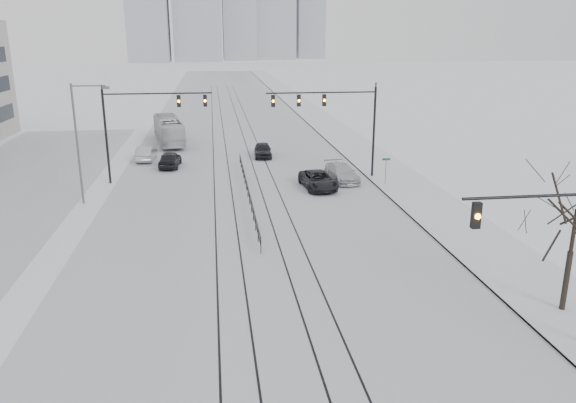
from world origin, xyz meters
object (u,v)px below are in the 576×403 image
object	(u,v)px
sedan_sb_inner	(170,159)
sedan_nb_right	(342,173)
traffic_mast_near	(566,246)
box_truck	(169,131)
sedan_nb_front	(318,180)
bare_tree	(576,220)
sedan_nb_far	(263,150)
sedan_sb_outer	(146,153)

from	to	relation	value
sedan_sb_inner	sedan_nb_right	size ratio (longest dim) A/B	0.90
traffic_mast_near	box_truck	size ratio (longest dim) A/B	0.63
sedan_nb_front	sedan_nb_right	xyz separation A→B (m)	(2.51, 2.18, 0.01)
traffic_mast_near	bare_tree	size ratio (longest dim) A/B	1.15
bare_tree	sedan_nb_far	world-z (taller)	bare_tree
sedan_sb_outer	box_truck	bearing A→B (deg)	-97.03
bare_tree	sedan_nb_far	distance (m)	37.70
sedan_sb_inner	sedan_nb_front	distance (m)	15.96
sedan_sb_inner	box_truck	distance (m)	12.56
bare_tree	sedan_nb_front	world-z (taller)	bare_tree
sedan_nb_front	sedan_nb_far	bearing A→B (deg)	99.68
sedan_sb_inner	box_truck	bearing A→B (deg)	-81.27
sedan_sb_outer	sedan_nb_far	distance (m)	11.92
traffic_mast_near	sedan_nb_right	distance (m)	28.37
sedan_nb_front	sedan_nb_right	bearing A→B (deg)	35.96
sedan_nb_far	sedan_nb_right	bearing A→B (deg)	-58.61
bare_tree	traffic_mast_near	bearing A→B (deg)	-128.76
bare_tree	sedan_nb_front	bearing A→B (deg)	107.55
bare_tree	box_truck	bearing A→B (deg)	114.93
traffic_mast_near	sedan_sb_outer	bearing A→B (deg)	117.43
traffic_mast_near	bare_tree	xyz separation A→B (m)	(2.41, 3.00, -0.07)
bare_tree	sedan_sb_outer	distance (m)	42.51
box_truck	sedan_nb_right	bearing A→B (deg)	119.59
traffic_mast_near	sedan_nb_front	size ratio (longest dim) A/B	1.35
box_truck	sedan_sb_inner	bearing A→B (deg)	84.80
bare_tree	sedan_sb_inner	distance (m)	38.28
box_truck	bare_tree	bearing A→B (deg)	105.45
sedan_nb_right	box_truck	xyz separation A→B (m)	(-16.19, 19.94, 0.81)
sedan_nb_far	box_truck	world-z (taller)	box_truck
sedan_nb_right	sedan_sb_outer	bearing A→B (deg)	142.26
sedan_sb_inner	sedan_sb_outer	size ratio (longest dim) A/B	1.01
sedan_sb_outer	sedan_nb_far	xyz separation A→B (m)	(11.92, 0.15, -0.01)
sedan_nb_far	box_truck	size ratio (longest dim) A/B	0.39
sedan_sb_outer	bare_tree	bearing A→B (deg)	125.53
sedan_nb_far	sedan_nb_front	bearing A→B (deg)	-72.44
bare_tree	box_truck	size ratio (longest dim) A/B	0.55
sedan_sb_inner	sedan_nb_front	bearing A→B (deg)	147.40
bare_tree	sedan_sb_inner	world-z (taller)	bare_tree
bare_tree	box_truck	xyz separation A→B (m)	(-20.90, 44.95, -2.94)
traffic_mast_near	sedan_sb_inner	world-z (taller)	traffic_mast_near
box_truck	sedan_nb_far	bearing A→B (deg)	129.32
sedan_sb_inner	sedan_nb_front	xyz separation A→B (m)	(12.74, -9.62, -0.06)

